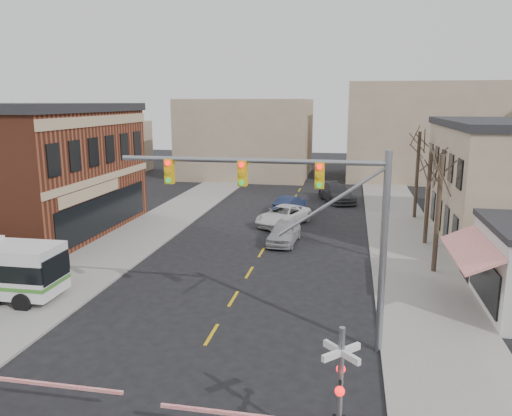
{
  "coord_description": "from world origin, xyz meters",
  "views": [
    {
      "loc": [
        5.56,
        -16.94,
        9.75
      ],
      "look_at": [
        0.08,
        11.65,
        3.5
      ],
      "focal_mm": 35.0,
      "sensor_mm": 36.0,
      "label": 1
    }
  ],
  "objects_px": {
    "car_a": "(284,232)",
    "car_d": "(337,193)",
    "traffic_signal_mast": "(309,207)",
    "car_b": "(290,203)",
    "rr_crossing_east": "(324,396)",
    "pedestrian_near": "(32,283)",
    "car_c": "(283,215)",
    "pedestrian_far": "(52,266)"
  },
  "relations": [
    {
      "from": "car_a",
      "to": "car_d",
      "type": "relative_size",
      "value": 0.77
    },
    {
      "from": "rr_crossing_east",
      "to": "pedestrian_near",
      "type": "height_order",
      "value": "rr_crossing_east"
    },
    {
      "from": "car_b",
      "to": "rr_crossing_east",
      "type": "bearing_deg",
      "value": 116.03
    },
    {
      "from": "traffic_signal_mast",
      "to": "car_d",
      "type": "xyz_separation_m",
      "value": [
        0.26,
        30.19,
        -4.91
      ]
    },
    {
      "from": "car_c",
      "to": "rr_crossing_east",
      "type": "bearing_deg",
      "value": -57.67
    },
    {
      "from": "car_c",
      "to": "car_b",
      "type": "bearing_deg",
      "value": 113.1
    },
    {
      "from": "car_d",
      "to": "car_b",
      "type": "bearing_deg",
      "value": -148.49
    },
    {
      "from": "pedestrian_near",
      "to": "pedestrian_far",
      "type": "xyz_separation_m",
      "value": [
        -0.6,
        2.65,
        -0.08
      ]
    },
    {
      "from": "car_c",
      "to": "car_d",
      "type": "relative_size",
      "value": 0.94
    },
    {
      "from": "traffic_signal_mast",
      "to": "car_c",
      "type": "distance_m",
      "value": 20.74
    },
    {
      "from": "car_a",
      "to": "pedestrian_near",
      "type": "distance_m",
      "value": 16.67
    },
    {
      "from": "rr_crossing_east",
      "to": "pedestrian_far",
      "type": "distance_m",
      "value": 19.05
    },
    {
      "from": "rr_crossing_east",
      "to": "pedestrian_far",
      "type": "bearing_deg",
      "value": 143.86
    },
    {
      "from": "traffic_signal_mast",
      "to": "car_a",
      "type": "distance_m",
      "value": 15.69
    },
    {
      "from": "car_c",
      "to": "pedestrian_near",
      "type": "bearing_deg",
      "value": -97.13
    },
    {
      "from": "rr_crossing_east",
      "to": "car_c",
      "type": "bearing_deg",
      "value": 100.08
    },
    {
      "from": "traffic_signal_mast",
      "to": "pedestrian_near",
      "type": "relative_size",
      "value": 6.19
    },
    {
      "from": "car_a",
      "to": "car_d",
      "type": "height_order",
      "value": "car_d"
    },
    {
      "from": "traffic_signal_mast",
      "to": "rr_crossing_east",
      "type": "height_order",
      "value": "traffic_signal_mast"
    },
    {
      "from": "rr_crossing_east",
      "to": "car_a",
      "type": "distance_m",
      "value": 21.63
    },
    {
      "from": "car_d",
      "to": "pedestrian_near",
      "type": "bearing_deg",
      "value": -137.35
    },
    {
      "from": "pedestrian_far",
      "to": "traffic_signal_mast",
      "type": "bearing_deg",
      "value": -50.32
    },
    {
      "from": "car_a",
      "to": "car_d",
      "type": "distance_m",
      "value": 15.91
    },
    {
      "from": "rr_crossing_east",
      "to": "car_d",
      "type": "bearing_deg",
      "value": 91.24
    },
    {
      "from": "pedestrian_near",
      "to": "rr_crossing_east",
      "type": "bearing_deg",
      "value": -125.11
    },
    {
      "from": "car_b",
      "to": "pedestrian_near",
      "type": "bearing_deg",
      "value": 84.04
    },
    {
      "from": "traffic_signal_mast",
      "to": "car_b",
      "type": "height_order",
      "value": "traffic_signal_mast"
    },
    {
      "from": "car_a",
      "to": "car_d",
      "type": "bearing_deg",
      "value": 82.6
    },
    {
      "from": "traffic_signal_mast",
      "to": "pedestrian_near",
      "type": "height_order",
      "value": "traffic_signal_mast"
    },
    {
      "from": "car_a",
      "to": "pedestrian_far",
      "type": "relative_size",
      "value": 2.95
    },
    {
      "from": "traffic_signal_mast",
      "to": "rr_crossing_east",
      "type": "distance_m",
      "value": 7.73
    },
    {
      "from": "car_b",
      "to": "car_d",
      "type": "height_order",
      "value": "car_d"
    },
    {
      "from": "car_a",
      "to": "pedestrian_near",
      "type": "height_order",
      "value": "pedestrian_near"
    },
    {
      "from": "traffic_signal_mast",
      "to": "pedestrian_near",
      "type": "distance_m",
      "value": 14.65
    },
    {
      "from": "traffic_signal_mast",
      "to": "car_d",
      "type": "height_order",
      "value": "traffic_signal_mast"
    },
    {
      "from": "rr_crossing_east",
      "to": "car_a",
      "type": "bearing_deg",
      "value": 100.5
    },
    {
      "from": "rr_crossing_east",
      "to": "car_c",
      "type": "distance_m",
      "value": 26.88
    },
    {
      "from": "car_b",
      "to": "car_c",
      "type": "xyz_separation_m",
      "value": [
        0.08,
        -5.2,
        0.07
      ]
    },
    {
      "from": "car_c",
      "to": "car_d",
      "type": "height_order",
      "value": "car_d"
    },
    {
      "from": "car_a",
      "to": "pedestrian_near",
      "type": "relative_size",
      "value": 2.68
    },
    {
      "from": "traffic_signal_mast",
      "to": "rr_crossing_east",
      "type": "relative_size",
      "value": 1.89
    },
    {
      "from": "car_b",
      "to": "pedestrian_near",
      "type": "distance_m",
      "value": 25.14
    }
  ]
}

